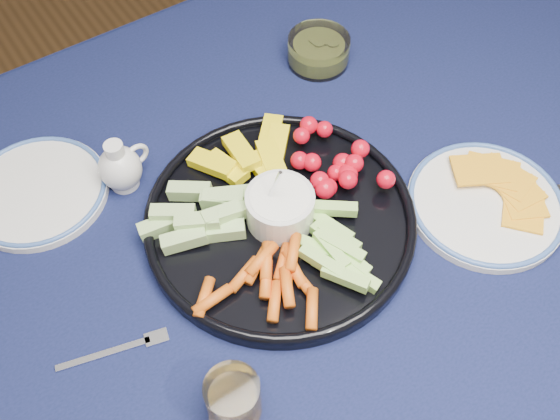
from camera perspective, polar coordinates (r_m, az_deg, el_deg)
dining_table at (r=1.01m, az=3.28°, el=-2.07°), size 1.67×1.07×0.75m
crudite_platter at (r=0.89m, az=-0.17°, el=-0.61°), size 0.39×0.39×0.13m
creamer_pitcher at (r=0.95m, az=-14.35°, el=3.82°), size 0.08×0.06×0.09m
pickle_bowl at (r=1.13m, az=3.54°, el=14.28°), size 0.11×0.11×0.05m
cheese_plate at (r=0.97m, az=18.34°, el=0.69°), size 0.23×0.23×0.03m
juice_tumbler at (r=0.76m, az=-4.27°, el=-16.97°), size 0.07×0.07×0.08m
fork_left at (r=0.84m, az=-14.21°, el=-12.16°), size 0.14×0.05×0.00m
fork_right at (r=1.03m, az=23.98°, el=1.82°), size 0.16×0.11×0.00m
side_plate_extra at (r=1.00m, az=-21.32°, el=1.64°), size 0.21×0.21×0.02m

